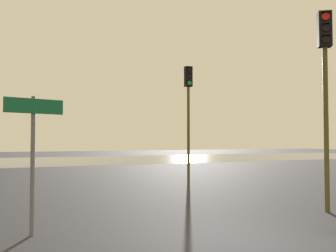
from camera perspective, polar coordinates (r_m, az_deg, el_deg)
name	(u,v)px	position (r m, az deg, el deg)	size (l,w,h in m)	color
ground_plane	(264,246)	(6.73, 14.42, -17.35)	(120.00, 120.00, 0.00)	#28282D
water_strip	(50,161)	(34.56, -17.59, -5.09)	(80.00, 16.00, 0.01)	slate
traffic_light_near_right	(325,73)	(10.24, 22.84, 7.41)	(0.40, 0.42, 5.02)	#4C4719
traffic_light_far_right	(188,102)	(16.66, 3.13, 3.67)	(0.34, 0.35, 5.07)	#4C4719
direction_sign_post	(33,144)	(7.43, -19.85, -2.63)	(1.08, 0.29, 2.60)	slate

